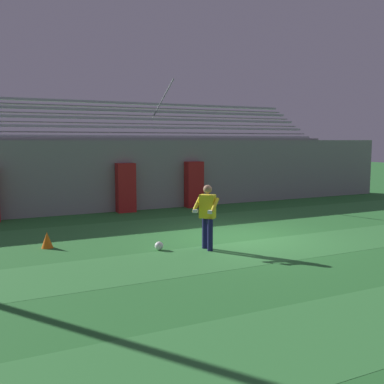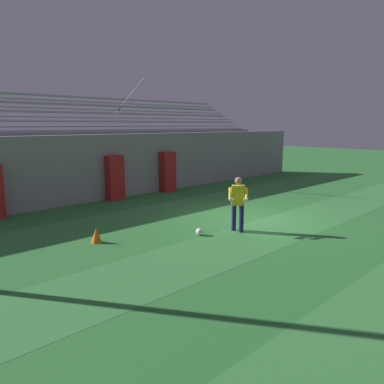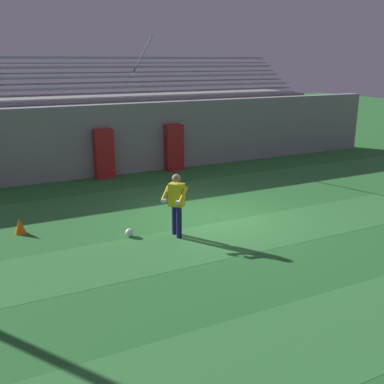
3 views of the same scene
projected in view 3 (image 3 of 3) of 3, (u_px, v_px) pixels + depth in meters
ground_plane at (212, 218)px, 13.15m from camera, size 80.00×80.00×0.00m
turf_stripe_near at (375, 319)px, 8.00m from camera, size 28.00×2.23×0.01m
turf_stripe_mid at (240, 235)px, 11.82m from camera, size 28.00×2.23×0.01m
turf_stripe_far at (171, 193)px, 15.65m from camera, size 28.00×2.23×0.01m
back_wall at (135, 138)px, 18.33m from camera, size 24.00×0.60×2.80m
padding_pillar_gate_left at (104, 154)px, 17.35m from camera, size 0.72×0.44×1.91m
padding_pillar_gate_right at (174, 148)px, 18.62m from camera, size 0.72×0.44×1.91m
bleacher_stand at (118, 128)px, 20.31m from camera, size 18.00×4.05×5.43m
goalkeeper at (176, 201)px, 11.52m from camera, size 0.74×0.74×1.67m
soccer_ball at (129, 233)px, 11.71m from camera, size 0.22×0.22×0.22m
traffic_cone at (20, 226)px, 11.89m from camera, size 0.30×0.30×0.42m
water_bottle at (174, 170)px, 18.40m from camera, size 0.07×0.07×0.24m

